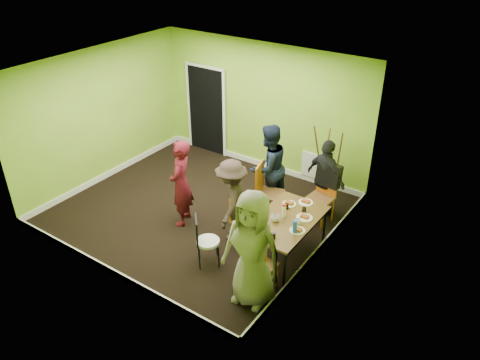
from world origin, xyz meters
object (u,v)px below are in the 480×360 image
at_px(chair_left_far, 266,188).
at_px(chair_back_end, 327,181).
at_px(chair_front_end, 259,263).
at_px(person_left_far, 268,167).
at_px(blue_bottle, 295,227).
at_px(person_left_near, 232,200).
at_px(person_standing, 181,183).
at_px(person_back_end, 326,178).
at_px(thermos, 284,211).
at_px(person_front_end, 252,249).
at_px(chair_bentwood, 204,238).
at_px(easel, 327,164).
at_px(chair_left_near, 241,217).
at_px(dining_table, 286,222).
at_px(orange_bottle, 284,212).

relative_size(chair_left_far, chair_back_end, 0.98).
xyz_separation_m(chair_front_end, person_left_far, (-1.15, 2.12, 0.32)).
relative_size(blue_bottle, person_left_near, 0.15).
height_order(blue_bottle, person_standing, person_standing).
relative_size(chair_front_end, person_left_near, 0.63).
bearing_deg(chair_front_end, person_back_end, 95.76).
bearing_deg(thermos, person_front_end, -82.47).
relative_size(chair_back_end, thermos, 5.18).
bearing_deg(person_front_end, chair_bentwood, 161.93).
height_order(easel, person_left_far, person_left_far).
bearing_deg(person_left_near, person_back_end, 124.59).
bearing_deg(easel, chair_left_far, -116.14).
bearing_deg(chair_front_end, chair_bentwood, 179.15).
height_order(chair_left_far, chair_left_near, chair_left_far).
bearing_deg(chair_bentwood, person_left_far, 139.41).
bearing_deg(chair_back_end, thermos, 92.89).
relative_size(chair_back_end, person_standing, 0.68).
distance_m(chair_back_end, person_left_far, 1.12).
xyz_separation_m(chair_left_far, chair_bentwood, (-0.10, -1.71, -0.13)).
bearing_deg(chair_back_end, person_left_far, 19.70).
height_order(person_left_far, person_front_end, person_front_end).
bearing_deg(person_front_end, chair_left_far, 112.23).
bearing_deg(blue_bottle, chair_bentwood, -154.09).
relative_size(dining_table, person_left_near, 1.00).
xyz_separation_m(thermos, person_standing, (-1.99, -0.20, -0.04)).
bearing_deg(person_front_end, person_standing, 151.34).
relative_size(orange_bottle, person_front_end, 0.05).
height_order(chair_front_end, blue_bottle, blue_bottle).
bearing_deg(blue_bottle, person_front_end, -102.36).
bearing_deg(dining_table, thermos, 151.97).
relative_size(chair_bentwood, person_standing, 0.53).
relative_size(chair_left_far, person_left_near, 0.73).
relative_size(person_standing, person_left_far, 0.97).
distance_m(chair_left_far, person_left_far, 0.45).
relative_size(chair_back_end, chair_bentwood, 1.27).
bearing_deg(dining_table, chair_front_end, -84.17).
xyz_separation_m(chair_left_far, chair_front_end, (0.99, -1.78, -0.08)).
bearing_deg(thermos, easel, 95.95).
height_order(chair_back_end, person_left_near, person_left_near).
bearing_deg(chair_left_far, blue_bottle, 33.36).
height_order(chair_bentwood, person_standing, person_standing).
bearing_deg(chair_left_far, chair_bentwood, -17.51).
xyz_separation_m(orange_bottle, person_left_far, (-0.97, 1.08, 0.06)).
bearing_deg(person_left_far, chair_left_far, 41.22).
bearing_deg(person_left_far, chair_back_end, 119.22).
xyz_separation_m(chair_left_far, person_standing, (-1.16, -1.01, 0.21)).
distance_m(chair_left_near, person_left_far, 1.28).
height_order(dining_table, chair_left_far, chair_left_far).
height_order(orange_bottle, person_left_far, person_left_far).
distance_m(easel, orange_bottle, 2.01).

